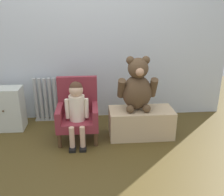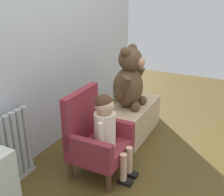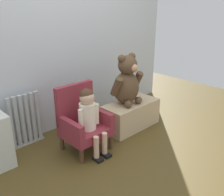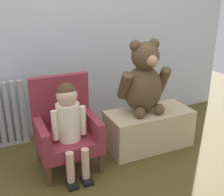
{
  "view_description": "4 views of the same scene",
  "coord_description": "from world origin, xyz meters",
  "px_view_note": "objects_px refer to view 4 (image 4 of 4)",
  "views": [
    {
      "loc": [
        0.1,
        -2.08,
        1.43
      ],
      "look_at": [
        0.32,
        0.57,
        0.46
      ],
      "focal_mm": 40.0,
      "sensor_mm": 36.0,
      "label": 1
    },
    {
      "loc": [
        -1.79,
        -0.48,
        1.45
      ],
      "look_at": [
        0.27,
        0.56,
        0.52
      ],
      "focal_mm": 45.0,
      "sensor_mm": 36.0,
      "label": 2
    },
    {
      "loc": [
        -1.49,
        -1.39,
        1.48
      ],
      "look_at": [
        0.34,
        0.52,
        0.47
      ],
      "focal_mm": 40.0,
      "sensor_mm": 36.0,
      "label": 3
    },
    {
      "loc": [
        -0.54,
        -1.36,
        1.28
      ],
      "look_at": [
        0.31,
        0.52,
        0.5
      ],
      "focal_mm": 45.0,
      "sensor_mm": 36.0,
      "label": 4
    }
  ],
  "objects_px": {
    "child_figure": "(69,117)",
    "radiator": "(4,115)",
    "child_armchair": "(66,128)",
    "low_bench": "(149,129)",
    "large_teddy_bear": "(144,81)"
  },
  "relations": [
    {
      "from": "child_armchair",
      "to": "low_bench",
      "type": "relative_size",
      "value": 0.95
    },
    {
      "from": "large_teddy_bear",
      "to": "child_armchair",
      "type": "bearing_deg",
      "value": 179.69
    },
    {
      "from": "radiator",
      "to": "child_armchair",
      "type": "xyz_separation_m",
      "value": [
        0.41,
        -0.48,
        0.02
      ]
    },
    {
      "from": "radiator",
      "to": "child_figure",
      "type": "relative_size",
      "value": 0.84
    },
    {
      "from": "radiator",
      "to": "child_figure",
      "type": "distance_m",
      "value": 0.74
    },
    {
      "from": "child_armchair",
      "to": "child_figure",
      "type": "bearing_deg",
      "value": -90.0
    },
    {
      "from": "radiator",
      "to": "low_bench",
      "type": "distance_m",
      "value": 1.25
    },
    {
      "from": "large_teddy_bear",
      "to": "radiator",
      "type": "bearing_deg",
      "value": 155.75
    },
    {
      "from": "radiator",
      "to": "large_teddy_bear",
      "type": "distance_m",
      "value": 1.22
    },
    {
      "from": "child_armchair",
      "to": "large_teddy_bear",
      "type": "bearing_deg",
      "value": -0.31
    },
    {
      "from": "child_armchair",
      "to": "child_figure",
      "type": "xyz_separation_m",
      "value": [
        0.0,
        -0.12,
        0.14
      ]
    },
    {
      "from": "radiator",
      "to": "large_teddy_bear",
      "type": "height_order",
      "value": "large_teddy_bear"
    },
    {
      "from": "large_teddy_bear",
      "to": "child_figure",
      "type": "bearing_deg",
      "value": -170.57
    },
    {
      "from": "child_figure",
      "to": "radiator",
      "type": "bearing_deg",
      "value": 124.21
    },
    {
      "from": "radiator",
      "to": "child_figure",
      "type": "xyz_separation_m",
      "value": [
        0.41,
        -0.6,
        0.16
      ]
    }
  ]
}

